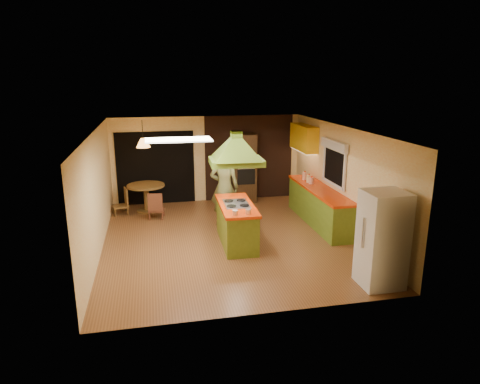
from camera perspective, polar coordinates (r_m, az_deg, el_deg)
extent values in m
plane|color=brown|center=(9.85, -1.71, -6.27)|extent=(6.50, 6.50, 0.00)
plane|color=#FFECB6|center=(12.60, -4.37, 4.39)|extent=(5.50, 0.00, 5.50)
plane|color=#FFECB6|center=(6.44, 3.34, -6.29)|extent=(5.50, 0.00, 5.50)
plane|color=#FFECB6|center=(9.40, -18.50, -0.11)|extent=(0.00, 6.50, 6.50)
plane|color=#FFECB6|center=(10.29, 13.49, 1.55)|extent=(0.00, 6.50, 6.50)
plane|color=silver|center=(9.23, -1.83, 8.32)|extent=(6.50, 6.50, 0.00)
cube|color=#381E14|center=(12.80, 1.21, 4.60)|extent=(2.64, 0.03, 2.50)
cube|color=black|center=(12.52, -11.17, 3.14)|extent=(2.20, 0.03, 2.10)
cube|color=olive|center=(10.91, 10.48, -1.97)|extent=(0.58, 3.00, 0.86)
cube|color=#E53807|center=(10.79, 10.59, 0.36)|extent=(0.62, 3.05, 0.06)
cube|color=yellow|center=(12.09, 8.50, 7.17)|extent=(0.34, 1.40, 0.70)
cube|color=black|center=(10.57, 12.53, 3.62)|extent=(0.03, 1.16, 0.96)
cube|color=white|center=(10.47, 12.43, 6.14)|extent=(0.10, 1.35, 0.22)
cube|color=white|center=(7.92, -8.21, 6.92)|extent=(1.20, 0.60, 0.03)
cube|color=olive|center=(9.47, -0.47, -4.43)|extent=(0.72, 1.75, 0.85)
cube|color=red|center=(9.33, -0.48, -1.81)|extent=(0.79, 1.83, 0.06)
cube|color=silver|center=(9.32, -0.48, -1.59)|extent=(0.55, 0.78, 0.02)
cube|color=#5C7D1F|center=(9.09, -0.49, 4.07)|extent=(1.15, 0.85, 0.13)
pyramid|color=#5C7D1F|center=(9.00, -0.50, 7.26)|extent=(1.15, 0.85, 0.45)
cube|color=#5C7D1F|center=(8.99, -0.50, 7.71)|extent=(0.22, 0.22, 0.13)
imported|color=brown|center=(10.48, -2.10, 0.62)|extent=(0.81, 0.65, 1.94)
cube|color=silver|center=(7.88, 18.45, -6.01)|extent=(0.71, 0.67, 1.72)
cube|color=#432B15|center=(12.54, 0.54, 3.23)|extent=(0.69, 0.61, 2.01)
cube|color=black|center=(12.19, 0.85, 4.32)|extent=(0.52, 0.04, 0.45)
cube|color=black|center=(12.29, 0.84, 2.03)|extent=(0.52, 0.04, 0.45)
cylinder|color=brown|center=(11.87, -12.46, 0.85)|extent=(1.01, 1.01, 0.05)
cylinder|color=brown|center=(11.96, -12.36, -0.80)|extent=(0.14, 0.14, 0.71)
cylinder|color=brown|center=(12.07, -12.27, -2.42)|extent=(0.57, 0.57, 0.05)
cone|color=#FF9E3F|center=(11.65, -12.79, 6.41)|extent=(0.40, 0.40, 0.24)
cylinder|color=#F5DFC5|center=(11.60, 8.63, 2.14)|extent=(0.17, 0.17, 0.20)
cylinder|color=#FFF5CD|center=(11.31, 9.19, 1.76)|extent=(0.16, 0.16, 0.19)
cylinder|color=#FBE2CA|center=(11.16, 9.50, 1.50)|extent=(0.16, 0.16, 0.16)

